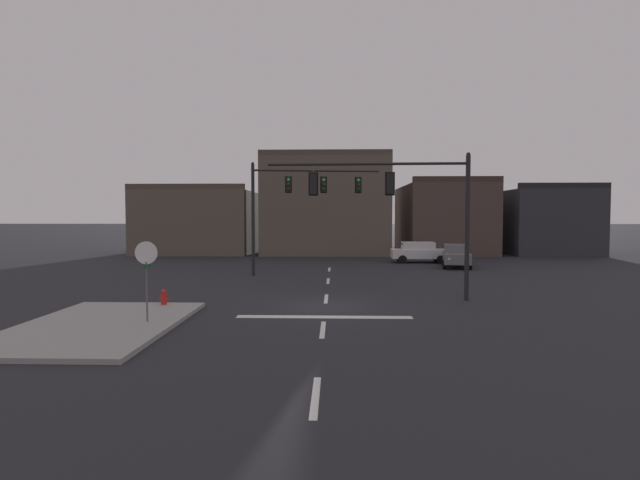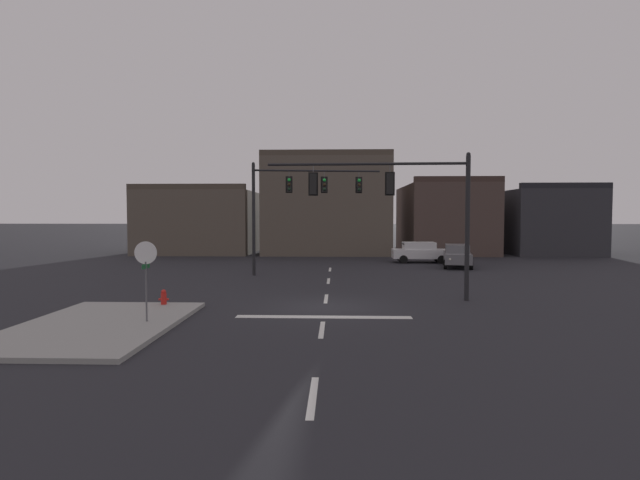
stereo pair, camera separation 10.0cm
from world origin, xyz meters
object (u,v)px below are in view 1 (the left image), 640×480
(stop_sign, at_px, (146,262))
(car_lot_nearside, at_px, (456,255))
(car_lot_middle, at_px, (419,252))
(signal_mast_near_side, at_px, (405,198))
(fire_hydrant, at_px, (164,300))
(signal_mast_far_side, at_px, (295,196))

(stop_sign, relative_size, car_lot_nearside, 0.61)
(stop_sign, height_order, car_lot_middle, stop_sign)
(signal_mast_near_side, xyz_separation_m, car_lot_nearside, (5.61, 14.04, -3.58))
(car_lot_middle, bearing_deg, car_lot_nearside, -58.83)
(car_lot_nearside, distance_m, fire_hydrant, 22.51)
(car_lot_middle, bearing_deg, signal_mast_near_side, -101.52)
(signal_mast_near_side, height_order, car_lot_middle, signal_mast_near_side)
(signal_mast_far_side, height_order, car_lot_middle, signal_mast_far_side)
(signal_mast_far_side, xyz_separation_m, car_lot_nearside, (11.16, 5.06, -4.03))
(signal_mast_far_side, xyz_separation_m, stop_sign, (-3.78, -14.43, -2.74))
(car_lot_nearside, height_order, car_lot_middle, same)
(stop_sign, bearing_deg, fire_hydrant, 99.53)
(car_lot_middle, bearing_deg, fire_hydrant, -124.18)
(stop_sign, bearing_deg, car_lot_nearside, 52.53)
(signal_mast_far_side, distance_m, car_lot_middle, 13.07)
(stop_sign, distance_m, car_lot_nearside, 24.59)
(fire_hydrant, bearing_deg, signal_mast_far_side, 69.10)
(car_lot_nearside, bearing_deg, car_lot_middle, 121.17)
(fire_hydrant, bearing_deg, stop_sign, -80.47)
(signal_mast_near_side, relative_size, car_lot_nearside, 1.88)
(signal_mast_near_side, distance_m, car_lot_middle, 18.16)
(signal_mast_near_side, bearing_deg, car_lot_middle, 78.48)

